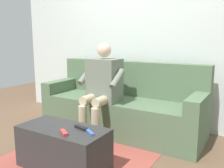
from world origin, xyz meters
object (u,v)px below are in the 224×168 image
Objects in this scene: couch at (122,107)px; remote_blue at (90,132)px; coffee_table at (63,148)px; remote_black at (81,128)px; remote_red at (64,133)px; person_solo_seated at (102,85)px.

couch is 15.48× the size of remote_blue.
coffee_table is at bearing 90.00° from couch.
couch reaches higher than remote_black.
remote_red is 0.23m from remote_blue.
person_solo_seated reaches higher than remote_red.
person_solo_seated is at bearing -82.65° from coffee_table.
remote_blue is at bearing -5.52° from remote_black.
remote_red and remote_black have the same top height.
couch is at bearing 129.00° from remote_red.
couch is at bearing -90.00° from coffee_table.
remote_black is 0.14m from remote_blue.
couch is 15.84× the size of remote_red.
remote_blue is (-0.30, 1.15, 0.09)m from couch.
remote_black is at bearing -165.86° from remote_blue.
remote_red is 0.98× the size of remote_blue.
remote_red is at bearing 135.90° from coffee_table.
coffee_table is 6.34× the size of remote_red.
couch is at bearing 137.53° from remote_blue.
remote_black reaches higher than remote_blue.
remote_black is at bearing 98.77° from couch.
remote_red is at bearing 103.32° from person_solo_seated.
remote_black reaches higher than coffee_table.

